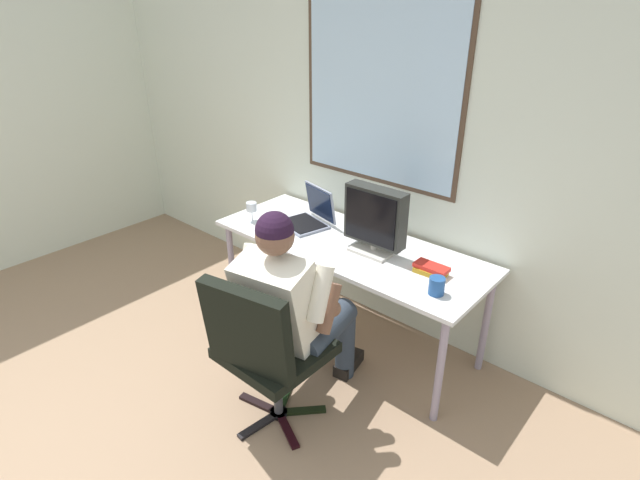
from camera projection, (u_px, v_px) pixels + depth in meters
name	position (u px, v px, depth m)	size (l,w,h in m)	color
wall_rear	(371.00, 127.00, 3.26)	(5.42, 0.08, 2.71)	silver
desk	(348.00, 252.00, 3.22)	(1.83, 0.69, 0.72)	gray
office_chair	(263.00, 346.00, 2.52)	(0.55, 0.57, 0.96)	black
person_seated	(293.00, 304.00, 2.68)	(0.60, 0.86, 1.24)	#2F3A48
crt_monitor	(375.00, 218.00, 2.99)	(0.39, 0.21, 0.41)	beige
laptop	(311.00, 214.00, 3.43)	(0.37, 0.36, 0.26)	gray
wine_glass	(252.00, 208.00, 3.45)	(0.07, 0.07, 0.14)	silver
book_stack	(431.00, 269.00, 2.83)	(0.20, 0.11, 0.05)	#AE811C
coffee_mug	(437.00, 286.00, 2.63)	(0.08, 0.08, 0.10)	#204A88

